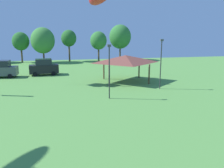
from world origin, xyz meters
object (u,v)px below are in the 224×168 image
(light_post_1, at_px, (161,61))
(treeline_tree_1, at_px, (21,41))
(park_pavilion, at_px, (125,59))
(treeline_tree_4, at_px, (98,41))
(treeline_tree_5, at_px, (120,37))
(treeline_tree_2, at_px, (43,40))
(parked_car_second_from_left, at_px, (1,69))
(parked_car_third_from_left, at_px, (44,67))
(light_post_0, at_px, (109,68))
(treeline_tree_3, at_px, (69,38))

(light_post_1, height_order, treeline_tree_1, treeline_tree_1)
(park_pavilion, height_order, treeline_tree_4, treeline_tree_4)
(park_pavilion, relative_size, treeline_tree_5, 0.84)
(treeline_tree_2, xyz_separation_m, treeline_tree_5, (17.08, 1.32, 0.65))
(treeline_tree_5, bearing_deg, treeline_tree_4, -168.53)
(parked_car_second_from_left, relative_size, treeline_tree_2, 0.62)
(parked_car_third_from_left, bearing_deg, treeline_tree_5, 39.09)
(light_post_0, xyz_separation_m, treeline_tree_4, (2.97, 29.87, 1.40))
(parked_car_second_from_left, xyz_separation_m, light_post_0, (13.72, -13.89, 1.92))
(treeline_tree_2, bearing_deg, treeline_tree_3, 9.67)
(treeline_tree_2, height_order, treeline_tree_4, treeline_tree_2)
(parked_car_second_from_left, distance_m, parked_car_third_from_left, 6.09)
(park_pavilion, xyz_separation_m, light_post_1, (3.06, -4.79, 0.25))
(treeline_tree_3, distance_m, treeline_tree_4, 6.52)
(parked_car_second_from_left, height_order, park_pavilion, park_pavilion)
(treeline_tree_1, bearing_deg, treeline_tree_5, 0.78)
(light_post_0, xyz_separation_m, treeline_tree_3, (-3.50, 30.53, 1.91))
(light_post_1, distance_m, treeline_tree_2, 30.96)
(treeline_tree_3, bearing_deg, treeline_tree_5, 1.90)
(treeline_tree_1, bearing_deg, parked_car_third_from_left, -69.64)
(treeline_tree_4, bearing_deg, parked_car_third_from_left, -125.17)
(park_pavilion, xyz_separation_m, treeline_tree_2, (-12.56, 21.90, 1.61))
(parked_car_second_from_left, relative_size, treeline_tree_1, 0.71)
(parked_car_third_from_left, xyz_separation_m, light_post_0, (7.69, -14.74, 1.92))
(treeline_tree_1, bearing_deg, treeline_tree_3, -0.50)
(light_post_0, bearing_deg, parked_car_third_from_left, 117.56)
(treeline_tree_1, bearing_deg, treeline_tree_2, -12.39)
(treeline_tree_5, bearing_deg, parked_car_second_from_left, -142.08)
(treeline_tree_1, bearing_deg, treeline_tree_4, -2.59)
(parked_car_second_from_left, distance_m, light_post_0, 19.62)
(light_post_0, distance_m, treeline_tree_1, 33.52)
(parked_car_third_from_left, relative_size, treeline_tree_3, 0.66)
(treeline_tree_1, bearing_deg, light_post_1, -53.83)
(park_pavilion, bearing_deg, parked_car_second_from_left, 160.32)
(treeline_tree_1, xyz_separation_m, treeline_tree_5, (21.72, 0.30, 0.84))
(parked_car_third_from_left, height_order, park_pavilion, park_pavilion)
(light_post_1, distance_m, treeline_tree_4, 27.24)
(parked_car_third_from_left, bearing_deg, treeline_tree_1, 103.82)
(parked_car_third_from_left, height_order, treeline_tree_1, treeline_tree_1)
(parked_car_second_from_left, xyz_separation_m, treeline_tree_2, (4.77, 15.70, 3.46))
(park_pavilion, relative_size, treeline_tree_3, 0.98)
(treeline_tree_1, distance_m, treeline_tree_5, 21.73)
(parked_car_third_from_left, distance_m, light_post_0, 16.73)
(parked_car_second_from_left, xyz_separation_m, treeline_tree_1, (0.13, 16.72, 3.26))
(light_post_0, xyz_separation_m, light_post_1, (6.67, 2.91, 0.18))
(treeline_tree_5, bearing_deg, treeline_tree_3, -178.10)
(parked_car_second_from_left, distance_m, treeline_tree_2, 16.77)
(light_post_0, xyz_separation_m, treeline_tree_1, (-13.58, 30.62, 1.34))
(light_post_1, xyz_separation_m, treeline_tree_5, (1.46, 28.01, 2.00))
(park_pavilion, distance_m, treeline_tree_4, 22.23)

